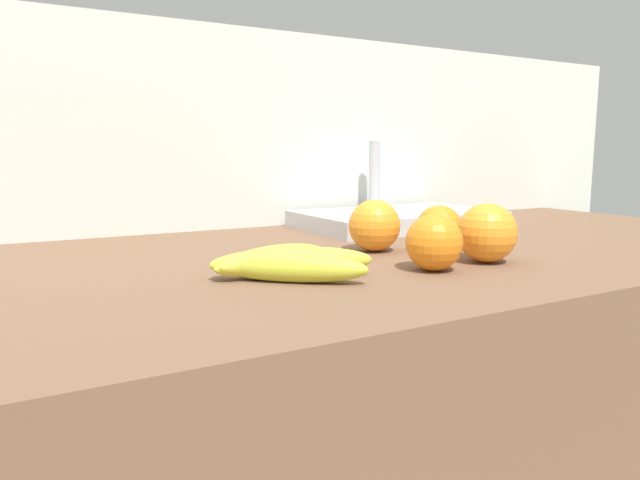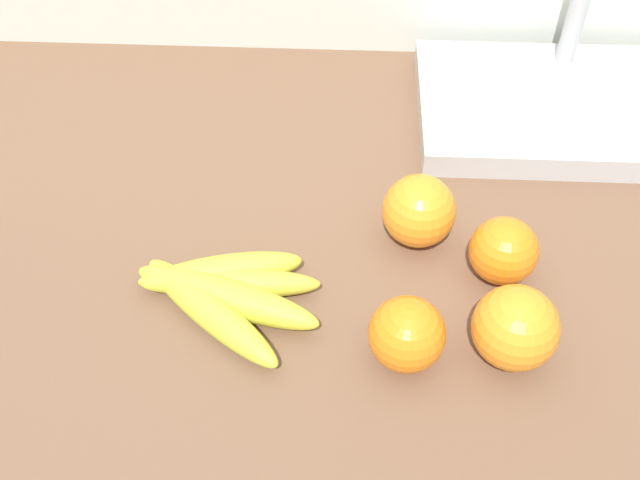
# 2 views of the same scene
# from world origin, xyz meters

# --- Properties ---
(counter) EXTENTS (1.89, 0.70, 0.91)m
(counter) POSITION_xyz_m (0.00, 0.00, 0.45)
(counter) COLOR brown
(counter) RESTS_ON ground
(wall_back) EXTENTS (2.29, 0.06, 1.30)m
(wall_back) POSITION_xyz_m (0.00, 0.38, 0.65)
(wall_back) COLOR silver
(wall_back) RESTS_ON ground
(banana_bunch) EXTENTS (0.20, 0.16, 0.04)m
(banana_bunch) POSITION_xyz_m (-0.07, -0.11, 0.93)
(banana_bunch) COLOR #C9D038
(banana_bunch) RESTS_ON counter
(orange_back_left) EXTENTS (0.08, 0.08, 0.08)m
(orange_back_left) POSITION_xyz_m (0.13, -0.01, 0.95)
(orange_back_left) COLOR orange
(orange_back_left) RESTS_ON counter
(orange_right) EXTENTS (0.07, 0.07, 0.07)m
(orange_right) POSITION_xyz_m (0.11, -0.17, 0.95)
(orange_right) COLOR orange
(orange_right) RESTS_ON counter
(orange_front) EXTENTS (0.07, 0.07, 0.07)m
(orange_front) POSITION_xyz_m (0.22, -0.06, 0.95)
(orange_front) COLOR orange
(orange_front) RESTS_ON counter
(orange_far_right) EXTENTS (0.08, 0.08, 0.08)m
(orange_far_right) POSITION_xyz_m (0.22, -0.16, 0.95)
(orange_far_right) COLOR orange
(orange_far_right) RESTS_ON counter
(sink_basin) EXTENTS (0.39, 0.24, 0.17)m
(sink_basin) POSITION_xyz_m (0.34, 0.21, 0.93)
(sink_basin) COLOR #B7BABF
(sink_basin) RESTS_ON counter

